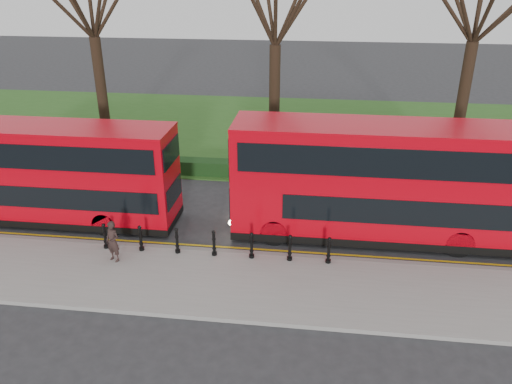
# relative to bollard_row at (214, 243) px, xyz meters

# --- Properties ---
(ground) EXTENTS (120.00, 120.00, 0.00)m
(ground) POSITION_rel_bollard_row_xyz_m (-0.81, 1.35, -0.65)
(ground) COLOR #28282B
(ground) RESTS_ON ground
(pavement) EXTENTS (60.00, 4.00, 0.15)m
(pavement) POSITION_rel_bollard_row_xyz_m (-0.81, -1.65, -0.58)
(pavement) COLOR gray
(pavement) RESTS_ON ground
(kerb) EXTENTS (60.00, 0.25, 0.16)m
(kerb) POSITION_rel_bollard_row_xyz_m (-0.81, 0.35, -0.58)
(kerb) COLOR slate
(kerb) RESTS_ON ground
(grass_verge) EXTENTS (60.00, 18.00, 0.06)m
(grass_verge) POSITION_rel_bollard_row_xyz_m (-0.81, 16.35, -0.62)
(grass_verge) COLOR #29531B
(grass_verge) RESTS_ON ground
(hedge) EXTENTS (60.00, 0.90, 0.80)m
(hedge) POSITION_rel_bollard_row_xyz_m (-0.81, 8.15, -0.25)
(hedge) COLOR black
(hedge) RESTS_ON ground
(yellow_line_outer) EXTENTS (60.00, 0.10, 0.01)m
(yellow_line_outer) POSITION_rel_bollard_row_xyz_m (-0.81, 0.65, -0.64)
(yellow_line_outer) COLOR yellow
(yellow_line_outer) RESTS_ON ground
(yellow_line_inner) EXTENTS (60.00, 0.10, 0.01)m
(yellow_line_inner) POSITION_rel_bollard_row_xyz_m (-0.81, 0.85, -0.64)
(yellow_line_inner) COLOR yellow
(yellow_line_inner) RESTS_ON ground
(tree_mid) EXTENTS (7.33, 7.33, 11.45)m
(tree_mid) POSITION_rel_bollard_row_xyz_m (1.19, 11.35, 7.67)
(tree_mid) COLOR black
(tree_mid) RESTS_ON ground
(bollard_row) EXTENTS (8.66, 0.15, 1.00)m
(bollard_row) POSITION_rel_bollard_row_xyz_m (0.00, 0.00, 0.00)
(bollard_row) COLOR black
(bollard_row) RESTS_ON pavement
(bus_lead) EXTENTS (10.65, 2.45, 4.23)m
(bus_lead) POSITION_rel_bollard_row_xyz_m (-7.44, 2.32, 1.48)
(bus_lead) COLOR #B9020F
(bus_lead) RESTS_ON ground
(bus_rear) EXTENTS (11.79, 2.71, 4.69)m
(bus_rear) POSITION_rel_bollard_row_xyz_m (6.28, 2.52, 1.71)
(bus_rear) COLOR #B9020F
(bus_rear) RESTS_ON ground
(pedestrian) EXTENTS (0.68, 0.57, 1.58)m
(pedestrian) POSITION_rel_bollard_row_xyz_m (-3.58, -0.82, 0.29)
(pedestrian) COLOR black
(pedestrian) RESTS_ON pavement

